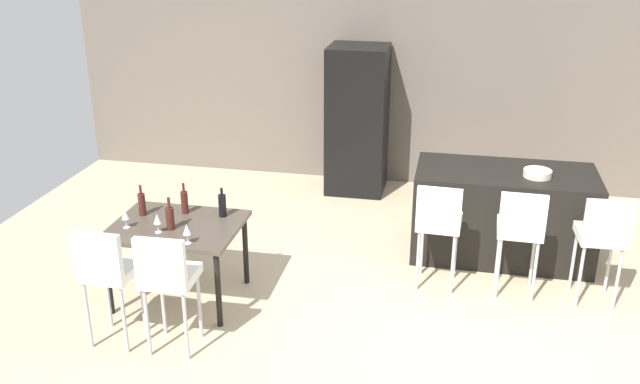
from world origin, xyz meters
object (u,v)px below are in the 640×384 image
kitchen_island (502,214)px  wine_bottle_right (142,204)px  bar_chair_right (603,233)px  wine_bottle_inner (222,205)px  wine_glass_middle (187,230)px  fruit_bowl (537,173)px  dining_chair_near (106,268)px  wine_bottle_end (170,218)px  refrigerator (357,120)px  dining_chair_far (167,274)px  bar_chair_left (439,220)px  wine_glass_left (157,219)px  wine_bottle_corner (185,202)px  dining_table (177,232)px  wine_glass_far (125,215)px  bar_chair_middle (521,226)px

kitchen_island → wine_bottle_right: (-3.28, -1.36, 0.39)m
bar_chair_right → wine_bottle_inner: size_ratio=3.83×
kitchen_island → wine_bottle_right: size_ratio=6.13×
wine_bottle_right → wine_glass_middle: 0.79m
wine_bottle_inner → fruit_bowl: wine_bottle_inner is taller
dining_chair_near → wine_bottle_right: dining_chair_near is taller
wine_bottle_end → refrigerator: refrigerator is taller
dining_chair_far → bar_chair_left: bearing=36.1°
wine_bottle_end → fruit_bowl: size_ratio=1.09×
wine_glass_left → bar_chair_right: bearing=12.7°
wine_glass_left → refrigerator: bearing=69.0°
wine_bottle_end → wine_bottle_corner: (-0.01, 0.36, 0.00)m
bar_chair_right → dining_table: (-3.71, -0.67, -0.03)m
bar_chair_right → bar_chair_left: bearing=-180.0°
kitchen_island → bar_chair_right: size_ratio=1.69×
wine_glass_left → refrigerator: refrigerator is taller
wine_bottle_end → dining_chair_far: bearing=-69.6°
kitchen_island → wine_bottle_right: wine_bottle_right is taller
refrigerator → fruit_bowl: refrigerator is taller
wine_glass_middle → wine_glass_far: (-0.65, 0.19, 0.00)m
dining_chair_far → bar_chair_middle: bearing=28.2°
wine_glass_far → kitchen_island: bearing=26.5°
dining_chair_near → dining_chair_far: bearing=0.0°
bar_chair_left → wine_bottle_right: 2.72m
dining_table → dining_chair_near: size_ratio=1.08×
bar_chair_left → wine_glass_left: bar_chair_left is taller
wine_glass_left → fruit_bowl: 3.64m
dining_chair_far → wine_glass_left: 0.73m
kitchen_island → wine_bottle_inner: (-2.55, -1.24, 0.39)m
wine_bottle_end → wine_glass_far: bearing=-172.6°
refrigerator → bar_chair_left: bearing=-64.6°
dining_chair_far → fruit_bowl: (2.93, 2.21, 0.26)m
bar_chair_right → wine_bottle_inner: (-3.36, -0.41, 0.15)m
dining_table → wine_glass_far: size_ratio=6.50×
bar_chair_left → wine_glass_far: size_ratio=6.03×
kitchen_island → dining_chair_far: bearing=-138.9°
wine_glass_left → wine_glass_middle: bearing=-25.0°
wine_bottle_end → wine_bottle_right: wine_bottle_end is taller
wine_bottle_right → wine_glass_middle: size_ratio=1.67×
dining_table → bar_chair_left: bearing=16.4°
bar_chair_middle → dining_table: bar_chair_middle is taller
bar_chair_middle → wine_bottle_inner: 2.70m
kitchen_island → refrigerator: bearing=138.5°
bar_chair_right → wine_bottle_right: size_ratio=3.62×
dining_chair_far → wine_bottle_inner: 1.08m
kitchen_island → wine_bottle_inner: 2.87m
bar_chair_left → wine_glass_middle: size_ratio=6.03×
wine_bottle_right → wine_bottle_inner: bearing=9.4°
dining_chair_far → wine_glass_far: (-0.66, 0.66, 0.17)m
kitchen_island → dining_chair_near: size_ratio=1.69×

